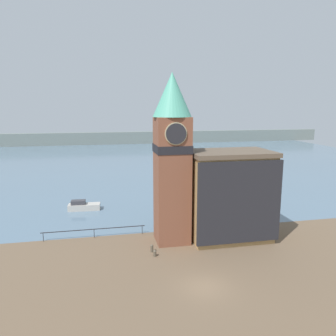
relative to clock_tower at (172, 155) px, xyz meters
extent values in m
plane|color=brown|center=(0.66, -10.49, -10.18)|extent=(160.00, 160.00, 0.00)
cube|color=slate|center=(0.66, 62.96, -10.19)|extent=(160.00, 120.00, 0.00)
cube|color=slate|center=(0.66, 102.96, -7.68)|extent=(180.00, 3.00, 5.00)
cube|color=#232328|center=(-8.98, 2.71, -9.13)|extent=(12.21, 0.08, 0.08)
cylinder|color=#232328|center=(-14.79, 2.71, -9.66)|extent=(0.07, 0.07, 1.05)
cylinder|color=#232328|center=(-8.98, 2.71, -9.66)|extent=(0.07, 0.07, 1.05)
cylinder|color=#232328|center=(-3.18, 2.71, -9.66)|extent=(0.07, 0.07, 1.05)
cube|color=brown|center=(-0.01, 0.01, -2.98)|extent=(3.74, 3.74, 14.40)
cube|color=black|center=(-0.01, 0.01, 0.73)|extent=(3.86, 3.86, 0.90)
cylinder|color=tan|center=(-0.01, -1.92, 2.52)|extent=(2.41, 0.12, 2.41)
cylinder|color=#232328|center=(-0.01, -2.00, 2.52)|extent=(2.19, 0.12, 2.19)
cylinder|color=tan|center=(1.92, 0.01, 2.52)|extent=(0.12, 2.41, 2.41)
cylinder|color=#232328|center=(2.00, 0.01, 2.52)|extent=(0.12, 2.19, 2.19)
cone|color=#51A88E|center=(-0.01, 0.01, 6.61)|extent=(4.30, 4.30, 4.78)
cube|color=#A88451|center=(6.83, -0.32, -5.19)|extent=(9.17, 5.96, 10.00)
cube|color=brown|center=(6.83, -0.32, 0.06)|extent=(9.57, 6.36, 0.50)
cube|color=#232328|center=(6.83, -3.45, -4.99)|extent=(9.67, 0.30, 9.20)
cube|color=#B7B2A8|center=(-10.64, 14.02, -9.72)|extent=(4.82, 1.96, 0.92)
cube|color=#38383D|center=(-11.49, 14.07, -8.96)|extent=(2.14, 1.30, 0.61)
cylinder|color=brown|center=(-2.66, -3.72, -9.92)|extent=(0.34, 0.34, 0.54)
sphere|color=brown|center=(-2.66, -3.72, -9.65)|extent=(0.36, 0.36, 0.36)
cylinder|color=brown|center=(-2.80, -2.60, -9.84)|extent=(0.32, 0.32, 0.69)
sphere|color=brown|center=(-2.80, -2.60, -9.49)|extent=(0.34, 0.34, 0.34)
camera|label=1|loc=(-7.76, -35.48, 5.35)|focal=35.00mm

